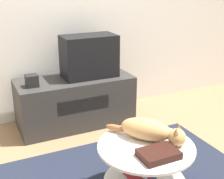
# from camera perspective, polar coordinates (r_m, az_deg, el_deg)

# --- Properties ---
(tv_stand) EXTENTS (1.17, 0.51, 0.50)m
(tv_stand) POSITION_cam_1_polar(r_m,az_deg,el_deg) (3.26, -6.73, -2.14)
(tv_stand) COLOR #33302D
(tv_stand) RESTS_ON ground_plane
(tv) EXTENTS (0.54, 0.30, 0.42)m
(tv) POSITION_cam_1_polar(r_m,az_deg,el_deg) (3.17, -4.18, 6.10)
(tv) COLOR black
(tv) RESTS_ON tv_stand
(speaker) EXTENTS (0.11, 0.11, 0.11)m
(speaker) POSITION_cam_1_polar(r_m,az_deg,el_deg) (2.99, -14.45, 1.57)
(speaker) COLOR black
(speaker) RESTS_ON tv_stand
(coffee_table) EXTENTS (0.64, 0.64, 0.41)m
(coffee_table) POSITION_cam_1_polar(r_m,az_deg,el_deg) (2.16, 6.07, -13.41)
(coffee_table) COLOR #B2B2B7
(coffee_table) RESTS_ON rug
(dvd_box) EXTENTS (0.24, 0.17, 0.05)m
(dvd_box) POSITION_cam_1_polar(r_m,az_deg,el_deg) (1.96, 8.49, -11.59)
(dvd_box) COLOR black
(dvd_box) RESTS_ON coffee_table
(cat) EXTENTS (0.40, 0.47, 0.15)m
(cat) POSITION_cam_1_polar(r_m,az_deg,el_deg) (2.12, 6.99, -7.44)
(cat) COLOR tan
(cat) RESTS_ON coffee_table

